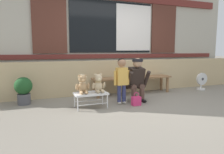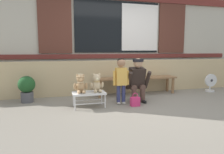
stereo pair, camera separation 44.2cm
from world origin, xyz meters
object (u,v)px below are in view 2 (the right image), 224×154
(potted_plant, at_px, (27,87))
(floor_fan, at_px, (210,83))
(wooden_bench_long, at_px, (136,80))
(small_display_bench, at_px, (89,94))
(handbag_on_ground, at_px, (135,101))
(adult_crouching, at_px, (137,80))
(teddy_bear_plain, at_px, (97,84))
(teddy_bear_with_hat, at_px, (81,84))
(child_standing, at_px, (121,76))

(potted_plant, relative_size, floor_fan, 1.19)
(wooden_bench_long, height_order, potted_plant, potted_plant)
(small_display_bench, xyz_separation_m, handbag_on_ground, (0.91, -0.17, -0.17))
(small_display_bench, height_order, floor_fan, floor_fan)
(adult_crouching, relative_size, handbag_on_ground, 3.49)
(handbag_on_ground, distance_m, floor_fan, 2.64)
(small_display_bench, xyz_separation_m, adult_crouching, (1.09, 0.17, 0.21))
(teddy_bear_plain, xyz_separation_m, floor_fan, (3.26, 0.64, -0.23))
(wooden_bench_long, xyz_separation_m, small_display_bench, (-1.35, -0.86, -0.11))
(wooden_bench_long, bearing_deg, adult_crouching, -110.18)
(handbag_on_ground, height_order, floor_fan, floor_fan)
(teddy_bear_with_hat, bearing_deg, potted_plant, 144.91)
(adult_crouching, bearing_deg, teddy_bear_with_hat, -172.54)
(wooden_bench_long, relative_size, small_display_bench, 3.28)
(adult_crouching, height_order, floor_fan, adult_crouching)
(teddy_bear_with_hat, bearing_deg, floor_fan, 10.21)
(handbag_on_ground, bearing_deg, adult_crouching, 61.28)
(floor_fan, bearing_deg, potted_plant, 178.71)
(teddy_bear_with_hat, height_order, potted_plant, teddy_bear_with_hat)
(child_standing, height_order, handbag_on_ground, child_standing)
(wooden_bench_long, height_order, handbag_on_ground, wooden_bench_long)
(wooden_bench_long, height_order, small_display_bench, wooden_bench_long)
(teddy_bear_with_hat, height_order, handbag_on_ground, teddy_bear_with_hat)
(teddy_bear_with_hat, distance_m, floor_fan, 3.64)
(small_display_bench, relative_size, potted_plant, 1.12)
(wooden_bench_long, height_order, teddy_bear_plain, teddy_bear_plain)
(teddy_bear_with_hat, distance_m, handbag_on_ground, 1.14)
(small_display_bench, distance_m, adult_crouching, 1.12)
(potted_plant, bearing_deg, teddy_bear_with_hat, -35.09)
(small_display_bench, relative_size, handbag_on_ground, 2.35)
(teddy_bear_plain, height_order, floor_fan, teddy_bear_plain)
(handbag_on_ground, relative_size, potted_plant, 0.48)
(teddy_bear_with_hat, relative_size, teddy_bear_plain, 1.00)
(handbag_on_ground, xyz_separation_m, floor_fan, (2.51, 0.82, 0.14))
(teddy_bear_plain, bearing_deg, potted_plant, 151.59)
(small_display_bench, height_order, adult_crouching, adult_crouching)
(teddy_bear_with_hat, bearing_deg, small_display_bench, -0.77)
(wooden_bench_long, xyz_separation_m, potted_plant, (-2.57, -0.11, -0.05))
(teddy_bear_with_hat, height_order, floor_fan, teddy_bear_with_hat)
(handbag_on_ground, bearing_deg, child_standing, 133.06)
(teddy_bear_with_hat, bearing_deg, wooden_bench_long, 29.73)
(small_display_bench, bearing_deg, potted_plant, 148.51)
(handbag_on_ground, bearing_deg, floor_fan, 18.02)
(child_standing, relative_size, floor_fan, 2.00)
(wooden_bench_long, bearing_deg, small_display_bench, -147.36)
(teddy_bear_plain, bearing_deg, child_standing, 7.24)
(teddy_bear_plain, relative_size, handbag_on_ground, 1.34)
(child_standing, bearing_deg, floor_fan, 11.95)
(potted_plant, bearing_deg, child_standing, -19.67)
(small_display_bench, height_order, child_standing, child_standing)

